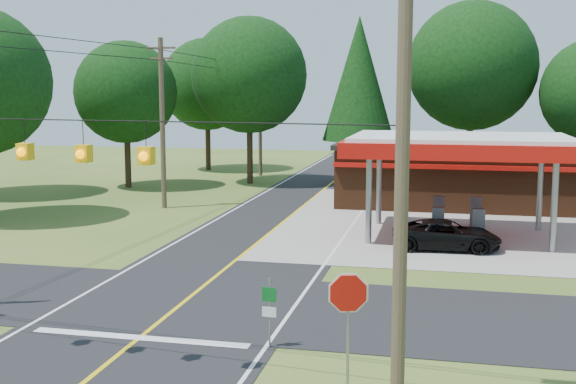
# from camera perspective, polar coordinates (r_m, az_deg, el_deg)

# --- Properties ---
(ground) EXTENTS (120.00, 120.00, 0.00)m
(ground) POSITION_cam_1_polar(r_m,az_deg,el_deg) (24.53, -8.21, -8.63)
(ground) COLOR #3E5B20
(ground) RESTS_ON ground
(main_highway) EXTENTS (8.00, 120.00, 0.02)m
(main_highway) POSITION_cam_1_polar(r_m,az_deg,el_deg) (24.52, -8.21, -8.60)
(main_highway) COLOR black
(main_highway) RESTS_ON ground
(cross_road) EXTENTS (70.00, 7.00, 0.02)m
(cross_road) POSITION_cam_1_polar(r_m,az_deg,el_deg) (24.52, -8.21, -8.59)
(cross_road) COLOR black
(cross_road) RESTS_ON ground
(lane_center_yellow) EXTENTS (0.15, 110.00, 0.00)m
(lane_center_yellow) POSITION_cam_1_polar(r_m,az_deg,el_deg) (24.52, -8.21, -8.57)
(lane_center_yellow) COLOR yellow
(lane_center_yellow) RESTS_ON main_highway
(gas_canopy) EXTENTS (10.60, 7.40, 4.88)m
(gas_canopy) POSITION_cam_1_polar(r_m,az_deg,el_deg) (35.06, 13.43, 3.38)
(gas_canopy) COLOR gray
(gas_canopy) RESTS_ON ground
(convenience_store) EXTENTS (16.40, 7.55, 3.80)m
(convenience_store) POSITION_cam_1_polar(r_m,az_deg,el_deg) (45.25, 14.41, 1.38)
(convenience_store) COLOR #4E2A16
(convenience_store) RESTS_ON ground
(utility_pole_near_right) EXTENTS (1.80, 0.30, 11.50)m
(utility_pole_near_right) POSITION_cam_1_polar(r_m,az_deg,el_deg) (15.01, 9.05, 3.91)
(utility_pole_near_right) COLOR #473828
(utility_pole_near_right) RESTS_ON ground
(utility_pole_far_left) EXTENTS (1.80, 0.30, 10.00)m
(utility_pole_far_left) POSITION_cam_1_polar(r_m,az_deg,el_deg) (43.21, -9.90, 5.58)
(utility_pole_far_left) COLOR #473828
(utility_pole_far_left) RESTS_ON ground
(utility_pole_north) EXTENTS (0.30, 0.30, 9.50)m
(utility_pole_north) POSITION_cam_1_polar(r_m,az_deg,el_deg) (58.90, -2.22, 5.91)
(utility_pole_north) COLOR #473828
(utility_pole_north) RESTS_ON ground
(overhead_beacons) EXTENTS (17.04, 2.04, 1.03)m
(overhead_beacons) POSITION_cam_1_polar(r_m,az_deg,el_deg) (18.52, -18.10, 5.18)
(overhead_beacons) COLOR black
(overhead_beacons) RESTS_ON ground
(treeline_backdrop) EXTENTS (70.27, 51.59, 13.30)m
(treeline_backdrop) POSITION_cam_1_polar(r_m,az_deg,el_deg) (46.57, 3.13, 8.68)
(treeline_backdrop) COLOR #332316
(treeline_backdrop) RESTS_ON ground
(suv_car) EXTENTS (4.92, 4.92, 1.31)m
(suv_car) POSITION_cam_1_polar(r_m,az_deg,el_deg) (32.58, 12.42, -3.36)
(suv_car) COLOR black
(suv_car) RESTS_ON ground
(octagonal_stop_sign) EXTENTS (0.96, 0.32, 2.91)m
(octagonal_stop_sign) POSITION_cam_1_polar(r_m,az_deg,el_deg) (16.78, 4.78, -8.66)
(octagonal_stop_sign) COLOR gray
(octagonal_stop_sign) RESTS_ON ground
(route_sign_post) EXTENTS (0.40, 0.10, 1.97)m
(route_sign_post) POSITION_cam_1_polar(r_m,az_deg,el_deg) (19.88, -1.49, -9.06)
(route_sign_post) COLOR gray
(route_sign_post) RESTS_ON ground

